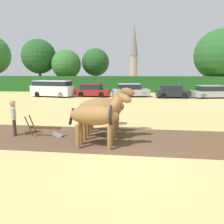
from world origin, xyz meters
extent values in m
plane|color=tan|center=(0.00, 0.00, 0.00)|extent=(240.00, 240.00, 0.00)
cube|color=brown|center=(-6.16, 3.05, 0.00)|extent=(33.28, 5.24, 0.01)
cube|color=#1E511E|center=(0.00, 26.27, 1.18)|extent=(63.11, 1.78, 2.35)
cylinder|color=#4C3823|center=(-14.92, 29.03, 1.96)|extent=(0.44, 0.44, 3.93)
sphere|color=#1E4C1E|center=(-14.92, 29.03, 5.47)|extent=(5.62, 5.62, 5.62)
cylinder|color=#4C3823|center=(-10.17, 28.37, 1.43)|extent=(0.44, 0.44, 2.86)
sphere|color=#2D6628|center=(-10.17, 28.37, 4.16)|extent=(4.73, 4.73, 4.73)
cylinder|color=brown|center=(-5.66, 30.19, 1.65)|extent=(0.44, 0.44, 3.30)
sphere|color=#1E4C1E|center=(-5.66, 30.19, 4.55)|extent=(4.57, 4.57, 4.57)
cylinder|color=#4C3823|center=(13.66, 28.28, 1.72)|extent=(0.44, 0.44, 3.44)
sphere|color=#235623|center=(13.66, 28.28, 5.52)|extent=(7.57, 7.57, 7.57)
cylinder|color=gray|center=(1.10, 60.23, 3.75)|extent=(2.34, 2.34, 7.51)
cone|color=slate|center=(1.10, 60.23, 12.10)|extent=(2.57, 2.57, 9.18)
ellipsoid|color=brown|center=(-1.24, 1.67, 1.38)|extent=(2.05, 0.96, 0.84)
cylinder|color=brown|center=(-0.57, 1.89, 0.50)|extent=(0.18, 0.18, 1.00)
cylinder|color=brown|center=(-0.59, 1.40, 0.50)|extent=(0.18, 0.18, 1.00)
cylinder|color=brown|center=(-1.88, 1.94, 0.50)|extent=(0.18, 0.18, 1.00)
cylinder|color=brown|center=(-1.90, 1.45, 0.50)|extent=(0.18, 0.18, 1.00)
cylinder|color=brown|center=(-0.38, 1.64, 1.83)|extent=(0.75, 0.43, 0.82)
ellipsoid|color=brown|center=(-0.01, 1.62, 2.09)|extent=(0.69, 0.29, 0.54)
cube|color=black|center=(-0.22, 1.63, 2.01)|extent=(0.38, 0.09, 0.51)
cylinder|color=black|center=(-2.19, 1.71, 1.29)|extent=(0.30, 0.13, 0.71)
torus|color=black|center=(-0.53, 1.64, 1.44)|extent=(0.14, 0.86, 0.86)
ellipsoid|color=brown|center=(-1.19, 2.85, 1.40)|extent=(2.05, 1.11, 0.98)
cylinder|color=brown|center=(-0.53, 3.11, 0.48)|extent=(0.18, 0.18, 0.96)
cylinder|color=brown|center=(-0.55, 2.54, 0.48)|extent=(0.18, 0.18, 0.96)
cylinder|color=brown|center=(-1.84, 3.16, 0.48)|extent=(0.18, 0.18, 0.96)
cylinder|color=brown|center=(-1.86, 2.60, 0.48)|extent=(0.18, 0.18, 0.96)
cylinder|color=brown|center=(-0.34, 2.82, 1.91)|extent=(0.86, 0.50, 0.93)
ellipsoid|color=brown|center=(0.08, 2.80, 2.21)|extent=(0.69, 0.29, 0.54)
cube|color=gray|center=(-0.15, 2.81, 2.12)|extent=(0.42, 0.10, 0.57)
cylinder|color=gray|center=(-2.15, 2.89, 1.30)|extent=(0.30, 0.13, 0.71)
torus|color=black|center=(-0.49, 2.82, 1.48)|extent=(0.15, 0.99, 0.98)
ellipsoid|color=brown|center=(-1.15, 4.03, 1.36)|extent=(2.17, 1.00, 0.87)
cylinder|color=brown|center=(-0.44, 4.26, 0.49)|extent=(0.18, 0.18, 0.98)
cylinder|color=brown|center=(-0.46, 3.75, 0.49)|extent=(0.18, 0.18, 0.98)
cylinder|color=brown|center=(-1.83, 4.31, 0.49)|extent=(0.18, 0.18, 0.98)
cylinder|color=brown|center=(-1.85, 3.81, 0.49)|extent=(0.18, 0.18, 0.98)
cylinder|color=brown|center=(-0.24, 4.00, 1.84)|extent=(0.80, 0.44, 0.88)
ellipsoid|color=brown|center=(0.17, 3.98, 2.13)|extent=(0.69, 0.29, 0.54)
cube|color=gray|center=(-0.06, 3.99, 2.03)|extent=(0.41, 0.10, 0.55)
cylinder|color=gray|center=(-2.16, 4.07, 1.27)|extent=(0.30, 0.13, 0.71)
torus|color=black|center=(-0.40, 4.00, 1.43)|extent=(0.14, 0.89, 0.88)
cube|color=#4C331E|center=(-3.89, 2.96, 0.45)|extent=(1.58, 0.16, 0.12)
cube|color=#939399|center=(-3.26, 2.93, 0.10)|extent=(0.49, 0.22, 0.39)
cylinder|color=#4C331E|center=(-4.59, 3.19, 0.55)|extent=(0.40, 0.08, 0.96)
cylinder|color=#4C331E|center=(-4.60, 2.79, 0.55)|extent=(0.40, 0.08, 0.96)
cylinder|color=#38332D|center=(-5.50, 3.12, 0.42)|extent=(0.14, 0.14, 0.84)
cylinder|color=#38332D|center=(-5.41, 2.91, 0.42)|extent=(0.14, 0.14, 0.84)
cube|color=silver|center=(-5.45, 3.02, 1.14)|extent=(0.38, 0.53, 0.60)
sphere|color=tan|center=(-5.45, 3.02, 1.56)|extent=(0.23, 0.23, 0.23)
cylinder|color=silver|center=(-5.57, 3.28, 1.12)|extent=(0.09, 0.09, 0.56)
cylinder|color=silver|center=(-5.33, 2.75, 1.12)|extent=(0.09, 0.09, 0.56)
cylinder|color=tan|center=(-5.45, 3.02, 1.63)|extent=(0.43, 0.43, 0.02)
cylinder|color=tan|center=(-5.45, 3.02, 1.68)|extent=(0.22, 0.22, 0.10)
cylinder|color=#28334C|center=(-0.92, 5.53, 0.43)|extent=(0.14, 0.14, 0.86)
cylinder|color=#28334C|center=(-0.78, 5.35, 0.43)|extent=(0.14, 0.14, 0.86)
cube|color=silver|center=(-0.85, 5.44, 1.16)|extent=(0.47, 0.51, 0.61)
sphere|color=tan|center=(-0.85, 5.44, 1.58)|extent=(0.23, 0.23, 0.23)
cylinder|color=silver|center=(-1.04, 5.67, 1.14)|extent=(0.09, 0.09, 0.57)
cylinder|color=silver|center=(-0.66, 5.21, 1.14)|extent=(0.09, 0.09, 0.57)
cube|color=silver|center=(-9.32, 19.15, 0.77)|extent=(5.34, 2.85, 1.18)
cube|color=black|center=(-9.32, 19.15, 1.63)|extent=(4.71, 2.55, 0.54)
cube|color=silver|center=(-9.32, 19.15, 1.93)|extent=(4.71, 2.55, 0.06)
cylinder|color=black|center=(-7.61, 19.67, 0.33)|extent=(0.70, 0.35, 0.67)
cylinder|color=black|center=(-7.94, 18.01, 0.33)|extent=(0.70, 0.35, 0.67)
cylinder|color=black|center=(-10.70, 20.28, 0.33)|extent=(0.70, 0.35, 0.67)
cylinder|color=black|center=(-11.02, 18.62, 0.33)|extent=(0.70, 0.35, 0.67)
cube|color=maroon|center=(-4.38, 19.75, 0.55)|extent=(4.28, 2.25, 0.73)
cube|color=black|center=(-4.58, 19.77, 1.22)|extent=(2.63, 1.90, 0.61)
cube|color=maroon|center=(-4.58, 19.77, 1.55)|extent=(2.63, 1.90, 0.06)
cylinder|color=black|center=(-3.02, 20.42, 0.33)|extent=(0.68, 0.29, 0.67)
cylinder|color=black|center=(-3.19, 18.82, 0.33)|extent=(0.68, 0.29, 0.67)
cylinder|color=black|center=(-5.56, 20.69, 0.33)|extent=(0.68, 0.29, 0.67)
cylinder|color=black|center=(-5.73, 19.09, 0.33)|extent=(0.68, 0.29, 0.67)
cube|color=#9E9EA8|center=(0.30, 19.94, 0.56)|extent=(4.74, 2.58, 0.74)
cube|color=black|center=(0.08, 19.90, 1.24)|extent=(2.94, 2.08, 0.62)
cube|color=#9E9EA8|center=(0.08, 19.90, 1.58)|extent=(2.94, 2.08, 0.06)
cylinder|color=black|center=(1.53, 20.97, 0.34)|extent=(0.70, 0.33, 0.67)
cylinder|color=black|center=(1.81, 19.40, 0.34)|extent=(0.70, 0.33, 0.67)
cylinder|color=black|center=(-1.21, 20.48, 0.34)|extent=(0.70, 0.33, 0.67)
cylinder|color=black|center=(-0.93, 18.91, 0.34)|extent=(0.70, 0.33, 0.67)
cube|color=black|center=(5.23, 19.31, 0.53)|extent=(3.88, 1.81, 0.68)
cube|color=black|center=(5.03, 19.30, 1.14)|extent=(2.33, 1.61, 0.55)
cube|color=black|center=(5.03, 19.30, 1.45)|extent=(2.33, 1.61, 0.06)
cylinder|color=black|center=(6.41, 20.09, 0.34)|extent=(0.68, 0.23, 0.67)
cylinder|color=black|center=(6.43, 18.55, 0.34)|extent=(0.68, 0.23, 0.67)
cylinder|color=black|center=(4.02, 20.06, 0.34)|extent=(0.68, 0.23, 0.67)
cylinder|color=black|center=(4.04, 18.52, 0.34)|extent=(0.68, 0.23, 0.67)
cube|color=#9E9EA8|center=(9.72, 19.52, 0.51)|extent=(4.71, 2.63, 0.68)
cube|color=black|center=(9.51, 19.48, 1.13)|extent=(2.93, 2.11, 0.56)
cube|color=#9E9EA8|center=(9.51, 19.48, 1.44)|extent=(2.93, 2.11, 0.06)
cylinder|color=black|center=(10.92, 20.57, 0.31)|extent=(0.65, 0.33, 0.62)
cylinder|color=black|center=(8.22, 20.04, 0.31)|extent=(0.65, 0.33, 0.62)
cylinder|color=black|center=(8.52, 18.48, 0.31)|extent=(0.65, 0.33, 0.62)
camera|label=1|loc=(0.21, -6.97, 3.16)|focal=35.00mm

